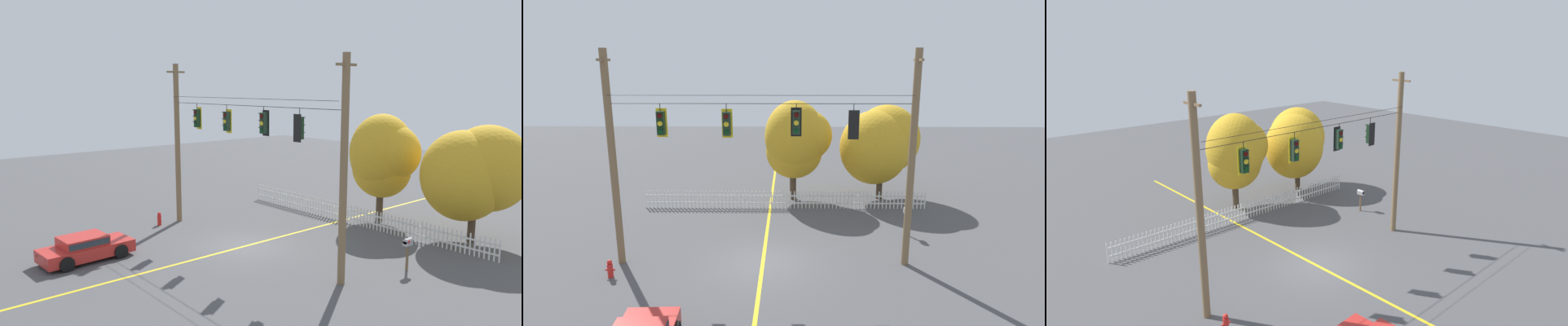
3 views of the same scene
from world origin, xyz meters
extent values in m
plane|color=#4C4C4F|center=(0.00, 0.00, 0.00)|extent=(80.00, 80.00, 0.00)
cube|color=gold|center=(0.00, 0.00, 0.00)|extent=(0.16, 36.00, 0.01)
cylinder|color=brown|center=(-6.08, 0.00, 4.48)|extent=(0.30, 0.30, 8.96)
cylinder|color=brown|center=(6.08, 0.00, 4.48)|extent=(0.30, 0.30, 8.96)
cube|color=brown|center=(-6.08, 0.00, 8.51)|extent=(0.10, 1.10, 0.10)
cube|color=brown|center=(6.08, 0.00, 8.51)|extent=(0.10, 1.10, 0.10)
cylinder|color=black|center=(0.00, 0.00, 6.83)|extent=(11.96, 0.02, 0.02)
cylinder|color=black|center=(0.00, -0.25, 7.17)|extent=(11.96, 0.02, 0.02)
cylinder|color=black|center=(-4.01, 0.00, 6.68)|extent=(0.03, 0.03, 0.31)
cube|color=yellow|center=(-4.01, 0.13, 6.05)|extent=(0.43, 0.02, 1.17)
cube|color=black|center=(-4.01, 0.00, 6.05)|extent=(0.30, 0.24, 0.95)
cylinder|color=#410706|center=(-4.01, -0.14, 6.37)|extent=(0.20, 0.03, 0.20)
cube|color=black|center=(-4.01, -0.18, 6.48)|extent=(0.22, 0.12, 0.06)
cylinder|color=yellow|center=(-4.01, -0.14, 6.05)|extent=(0.20, 0.03, 0.20)
cube|color=black|center=(-4.01, -0.18, 6.17)|extent=(0.22, 0.12, 0.06)
cylinder|color=#073513|center=(-4.01, -0.14, 5.74)|extent=(0.20, 0.03, 0.20)
cube|color=black|center=(-4.01, -0.18, 5.85)|extent=(0.22, 0.12, 0.06)
cylinder|color=black|center=(-1.37, 0.00, 6.67)|extent=(0.03, 0.03, 0.33)
cube|color=yellow|center=(-1.37, 0.13, 6.03)|extent=(0.43, 0.02, 1.17)
cube|color=#1E3323|center=(-1.37, 0.00, 6.03)|extent=(0.30, 0.24, 0.94)
cylinder|color=#410706|center=(-1.37, -0.14, 6.34)|extent=(0.20, 0.03, 0.20)
cube|color=#1E3323|center=(-1.37, -0.18, 6.46)|extent=(0.22, 0.12, 0.06)
cylinder|color=yellow|center=(-1.37, -0.14, 6.03)|extent=(0.20, 0.03, 0.20)
cube|color=#1E3323|center=(-1.37, -0.18, 6.15)|extent=(0.22, 0.12, 0.06)
cylinder|color=#073513|center=(-1.37, -0.14, 5.72)|extent=(0.20, 0.03, 0.20)
cube|color=#1E3323|center=(-1.37, -0.18, 5.83)|extent=(0.22, 0.12, 0.06)
cylinder|color=black|center=(1.40, 0.00, 6.70)|extent=(0.03, 0.03, 0.27)
cube|color=black|center=(1.40, 0.13, 6.09)|extent=(0.43, 0.02, 1.16)
cube|color=#1E3323|center=(1.40, 0.00, 6.09)|extent=(0.30, 0.24, 0.94)
cylinder|color=#410706|center=(1.40, -0.14, 6.40)|extent=(0.20, 0.03, 0.20)
cube|color=#1E3323|center=(1.40, -0.18, 6.52)|extent=(0.22, 0.12, 0.06)
cylinder|color=yellow|center=(1.40, -0.14, 6.09)|extent=(0.20, 0.03, 0.20)
cube|color=#1E3323|center=(1.40, -0.18, 6.20)|extent=(0.22, 0.12, 0.06)
cylinder|color=#073513|center=(1.40, -0.14, 5.78)|extent=(0.20, 0.03, 0.20)
cube|color=#1E3323|center=(1.40, -0.18, 5.89)|extent=(0.22, 0.12, 0.06)
cylinder|color=black|center=(3.67, 0.00, 6.66)|extent=(0.03, 0.03, 0.35)
cube|color=black|center=(3.67, -0.13, 6.01)|extent=(0.43, 0.02, 1.16)
cube|color=black|center=(3.67, 0.00, 6.01)|extent=(0.30, 0.24, 0.94)
cylinder|color=#410706|center=(3.67, 0.14, 6.33)|extent=(0.20, 0.03, 0.20)
cube|color=black|center=(3.67, 0.18, 6.44)|extent=(0.22, 0.12, 0.06)
cylinder|color=yellow|center=(3.67, 0.14, 6.01)|extent=(0.20, 0.03, 0.20)
cube|color=black|center=(3.67, 0.18, 6.13)|extent=(0.22, 0.12, 0.06)
cylinder|color=#073513|center=(3.67, 0.14, 5.70)|extent=(0.20, 0.03, 0.20)
cube|color=black|center=(3.67, 0.18, 5.82)|extent=(0.22, 0.12, 0.06)
cube|color=white|center=(-7.36, 7.10, 0.53)|extent=(0.06, 0.04, 1.06)
cube|color=white|center=(-7.14, 7.10, 0.53)|extent=(0.06, 0.04, 1.06)
cube|color=white|center=(-6.91, 7.10, 0.53)|extent=(0.06, 0.04, 1.06)
cube|color=white|center=(-6.69, 7.10, 0.53)|extent=(0.06, 0.04, 1.06)
cube|color=white|center=(-6.46, 7.10, 0.53)|extent=(0.06, 0.04, 1.06)
cube|color=white|center=(-6.24, 7.10, 0.53)|extent=(0.06, 0.04, 1.06)
cube|color=white|center=(-6.01, 7.10, 0.53)|extent=(0.06, 0.04, 1.06)
cube|color=white|center=(-5.79, 7.10, 0.53)|extent=(0.06, 0.04, 1.06)
cube|color=white|center=(-5.56, 7.10, 0.53)|extent=(0.06, 0.04, 1.06)
cube|color=white|center=(-5.33, 7.10, 0.53)|extent=(0.06, 0.04, 1.06)
cube|color=white|center=(-5.11, 7.10, 0.53)|extent=(0.06, 0.04, 1.06)
cube|color=white|center=(-4.88, 7.10, 0.53)|extent=(0.06, 0.04, 1.06)
cube|color=white|center=(-4.66, 7.10, 0.53)|extent=(0.06, 0.04, 1.06)
cube|color=white|center=(-4.43, 7.10, 0.53)|extent=(0.06, 0.04, 1.06)
cube|color=white|center=(-4.21, 7.10, 0.53)|extent=(0.06, 0.04, 1.06)
cube|color=white|center=(-3.98, 7.10, 0.53)|extent=(0.06, 0.04, 1.06)
cube|color=white|center=(-3.76, 7.10, 0.53)|extent=(0.06, 0.04, 1.06)
cube|color=white|center=(-3.53, 7.10, 0.53)|extent=(0.06, 0.04, 1.06)
cube|color=white|center=(-3.31, 7.10, 0.53)|extent=(0.06, 0.04, 1.06)
cube|color=white|center=(-3.08, 7.10, 0.53)|extent=(0.06, 0.04, 1.06)
cube|color=white|center=(-2.85, 7.10, 0.53)|extent=(0.06, 0.04, 1.06)
cube|color=white|center=(-2.63, 7.10, 0.53)|extent=(0.06, 0.04, 1.06)
cube|color=white|center=(-2.40, 7.10, 0.53)|extent=(0.06, 0.04, 1.06)
cube|color=white|center=(-2.18, 7.10, 0.53)|extent=(0.06, 0.04, 1.06)
cube|color=white|center=(-1.95, 7.10, 0.53)|extent=(0.06, 0.04, 1.06)
cube|color=white|center=(-1.73, 7.10, 0.53)|extent=(0.06, 0.04, 1.06)
cube|color=white|center=(-1.50, 7.10, 0.53)|extent=(0.06, 0.04, 1.06)
cube|color=white|center=(-1.28, 7.10, 0.53)|extent=(0.06, 0.04, 1.06)
cube|color=white|center=(-1.05, 7.10, 0.53)|extent=(0.06, 0.04, 1.06)
cube|color=white|center=(-0.82, 7.10, 0.53)|extent=(0.06, 0.04, 1.06)
cube|color=white|center=(-0.60, 7.10, 0.53)|extent=(0.06, 0.04, 1.06)
cube|color=white|center=(-0.37, 7.10, 0.53)|extent=(0.06, 0.04, 1.06)
cube|color=white|center=(-0.15, 7.10, 0.53)|extent=(0.06, 0.04, 1.06)
cube|color=white|center=(0.08, 7.10, 0.53)|extent=(0.06, 0.04, 1.06)
cube|color=white|center=(0.30, 7.10, 0.53)|extent=(0.06, 0.04, 1.06)
cube|color=white|center=(0.53, 7.10, 0.53)|extent=(0.06, 0.04, 1.06)
cube|color=white|center=(0.75, 7.10, 0.53)|extent=(0.06, 0.04, 1.06)
cube|color=white|center=(0.98, 7.10, 0.53)|extent=(0.06, 0.04, 1.06)
cube|color=white|center=(1.20, 7.10, 0.53)|extent=(0.06, 0.04, 1.06)
cube|color=white|center=(1.43, 7.10, 0.53)|extent=(0.06, 0.04, 1.06)
cube|color=white|center=(1.66, 7.10, 0.53)|extent=(0.06, 0.04, 1.06)
cube|color=white|center=(1.88, 7.10, 0.53)|extent=(0.06, 0.04, 1.06)
cube|color=white|center=(2.11, 7.10, 0.53)|extent=(0.06, 0.04, 1.06)
cube|color=white|center=(2.33, 7.10, 0.53)|extent=(0.06, 0.04, 1.06)
cube|color=white|center=(2.56, 7.10, 0.53)|extent=(0.06, 0.04, 1.06)
cube|color=white|center=(2.78, 7.10, 0.53)|extent=(0.06, 0.04, 1.06)
cube|color=white|center=(3.01, 7.10, 0.53)|extent=(0.06, 0.04, 1.06)
cube|color=white|center=(3.23, 7.10, 0.53)|extent=(0.06, 0.04, 1.06)
cube|color=white|center=(3.46, 7.10, 0.53)|extent=(0.06, 0.04, 1.06)
cube|color=white|center=(3.69, 7.10, 0.53)|extent=(0.06, 0.04, 1.06)
cube|color=white|center=(3.91, 7.10, 0.53)|extent=(0.06, 0.04, 1.06)
cube|color=white|center=(4.14, 7.10, 0.53)|extent=(0.06, 0.04, 1.06)
cube|color=white|center=(4.36, 7.10, 0.53)|extent=(0.06, 0.04, 1.06)
cube|color=white|center=(4.59, 7.10, 0.53)|extent=(0.06, 0.04, 1.06)
cube|color=white|center=(4.81, 7.10, 0.53)|extent=(0.06, 0.04, 1.06)
cube|color=white|center=(5.04, 7.10, 0.53)|extent=(0.06, 0.04, 1.06)
cube|color=white|center=(5.26, 7.10, 0.53)|extent=(0.06, 0.04, 1.06)
cube|color=white|center=(5.49, 7.10, 0.53)|extent=(0.06, 0.04, 1.06)
cube|color=white|center=(5.71, 7.10, 0.53)|extent=(0.06, 0.04, 1.06)
cube|color=white|center=(5.94, 7.10, 0.53)|extent=(0.06, 0.04, 1.06)
cube|color=white|center=(6.17, 7.10, 0.53)|extent=(0.06, 0.04, 1.06)
cube|color=white|center=(6.39, 7.10, 0.53)|extent=(0.06, 0.04, 1.06)
cube|color=white|center=(6.62, 7.10, 0.53)|extent=(0.06, 0.04, 1.06)
cube|color=white|center=(6.84, 7.10, 0.53)|extent=(0.06, 0.04, 1.06)
cube|color=white|center=(7.07, 7.10, 0.53)|extent=(0.06, 0.04, 1.06)
cube|color=white|center=(7.29, 7.10, 0.53)|extent=(0.06, 0.04, 1.06)
cube|color=white|center=(7.52, 7.10, 0.53)|extent=(0.06, 0.04, 1.06)
cube|color=white|center=(7.74, 7.10, 0.53)|extent=(0.06, 0.04, 1.06)
cube|color=white|center=(7.97, 7.10, 0.53)|extent=(0.06, 0.04, 1.06)
cube|color=white|center=(8.20, 7.10, 0.53)|extent=(0.06, 0.04, 1.06)
cube|color=white|center=(8.42, 7.10, 0.53)|extent=(0.06, 0.04, 1.06)
cube|color=white|center=(8.65, 7.10, 0.53)|extent=(0.06, 0.04, 1.06)
cube|color=white|center=(8.87, 7.10, 0.53)|extent=(0.06, 0.04, 1.06)
cube|color=white|center=(9.10, 7.10, 0.53)|extent=(0.06, 0.04, 1.06)
cube|color=white|center=(0.87, 7.13, 0.32)|extent=(16.46, 0.03, 0.08)
cube|color=white|center=(0.87, 7.13, 0.76)|extent=(16.46, 0.03, 0.08)
cylinder|color=#473828|center=(1.36, 8.93, 1.07)|extent=(0.40, 0.40, 2.14)
ellipsoid|color=gold|center=(1.41, 8.90, 3.09)|extent=(3.46, 3.06, 3.38)
ellipsoid|color=gold|center=(1.45, 8.83, 3.99)|extent=(3.67, 3.60, 4.44)
ellipsoid|color=gold|center=(1.85, 8.89, 4.07)|extent=(3.76, 3.06, 3.33)
cylinder|color=#473828|center=(6.80, 9.08, 0.96)|extent=(0.37, 0.37, 1.92)
ellipsoid|color=gold|center=(6.32, 8.83, 3.34)|extent=(4.22, 3.86, 4.54)
ellipsoid|color=gold|center=(7.19, 9.53, 3.74)|extent=(4.10, 3.80, 4.28)
ellipsoid|color=gold|center=(7.00, 9.06, 3.93)|extent=(3.17, 2.59, 3.44)
cube|color=red|center=(-3.11, -6.60, 0.45)|extent=(1.88, 4.06, 0.55)
cube|color=red|center=(-3.11, -6.75, 0.94)|extent=(1.58, 1.98, 0.42)
cube|color=#232D38|center=(-3.11, -6.75, 0.94)|extent=(1.61, 1.91, 0.27)
cylinder|color=black|center=(-4.02, -5.41, 0.32)|extent=(0.21, 0.65, 0.64)
cylinder|color=black|center=(-2.34, -5.32, 0.32)|extent=(0.21, 0.65, 0.64)
cylinder|color=black|center=(-3.89, -7.87, 0.32)|extent=(0.21, 0.65, 0.64)
cylinder|color=black|center=(-2.21, -7.79, 0.32)|extent=(0.21, 0.65, 0.64)
cube|color=white|center=(-3.68, -4.65, 0.55)|extent=(0.20, 0.05, 0.10)
cube|color=white|center=(-2.75, -4.61, 0.55)|extent=(0.20, 0.05, 0.10)
cube|color=red|center=(-3.48, -8.59, 0.55)|extent=(0.20, 0.05, 0.10)
cube|color=red|center=(-2.55, -8.54, 0.55)|extent=(0.20, 0.05, 0.10)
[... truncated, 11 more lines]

